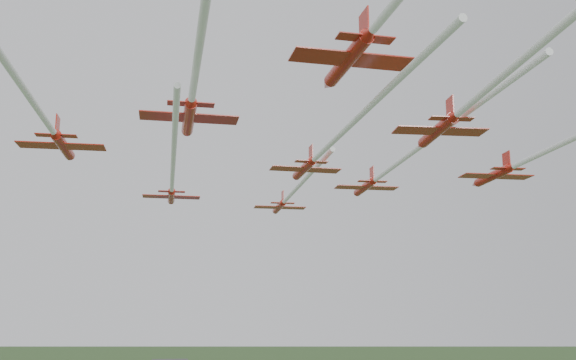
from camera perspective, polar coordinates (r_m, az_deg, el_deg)
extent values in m
cylinder|color=red|center=(109.80, -0.80, -2.41)|extent=(1.26, 8.39, 1.08)
cone|color=red|center=(114.74, -1.19, -2.83)|extent=(1.12, 1.80, 1.08)
cone|color=red|center=(105.15, -0.40, -1.97)|extent=(1.01, 1.20, 0.98)
ellipsoid|color=black|center=(111.78, -0.95, -2.38)|extent=(0.43, 0.94, 0.32)
cube|color=red|center=(108.99, -0.73, -2.46)|extent=(8.72, 2.75, 0.10)
cube|color=red|center=(106.06, -0.48, -2.06)|extent=(3.96, 1.27, 0.08)
cube|color=red|center=(106.45, -0.49, -1.50)|extent=(0.14, 1.77, 1.97)
cylinder|color=silver|center=(88.30, 1.43, -0.03)|extent=(1.33, 33.81, 0.59)
cylinder|color=red|center=(91.45, -10.33, -1.44)|extent=(1.02, 7.59, 0.98)
cone|color=red|center=(95.97, -10.35, -1.94)|extent=(0.99, 1.61, 0.98)
cone|color=red|center=(87.20, -10.30, -0.92)|extent=(0.90, 1.07, 0.89)
ellipsoid|color=black|center=(93.27, -10.33, -1.42)|extent=(0.38, 0.85, 0.29)
cube|color=red|center=(90.71, -10.33, -1.49)|extent=(7.86, 2.36, 0.09)
cube|color=red|center=(88.03, -10.30, -1.02)|extent=(3.57, 1.09, 0.07)
cube|color=red|center=(88.40, -10.28, -0.42)|extent=(0.10, 1.61, 1.78)
cylinder|color=silver|center=(67.19, -10.13, 2.39)|extent=(0.73, 40.00, 0.54)
cylinder|color=red|center=(97.53, 6.84, -0.63)|extent=(1.51, 9.03, 1.16)
cone|color=red|center=(102.69, 6.03, -1.23)|extent=(1.24, 1.95, 1.16)
cone|color=red|center=(92.71, 7.69, 0.00)|extent=(1.11, 1.31, 1.06)
ellipsoid|color=black|center=(99.62, 6.51, -0.63)|extent=(0.48, 1.02, 0.34)
cube|color=red|center=(96.68, 6.98, -0.68)|extent=(9.41, 3.10, 0.11)
cube|color=red|center=(93.65, 7.51, -0.13)|extent=(4.28, 1.43, 0.08)
cube|color=red|center=(94.10, 7.46, 0.54)|extent=(0.18, 1.91, 2.12)
cylinder|color=silver|center=(71.34, 12.94, 3.86)|extent=(2.36, 45.39, 0.63)
cylinder|color=red|center=(77.63, -19.35, 2.89)|extent=(1.45, 9.23, 1.19)
cone|color=red|center=(82.95, -18.71, 1.90)|extent=(1.25, 1.98, 1.19)
cone|color=red|center=(72.65, -20.05, 3.95)|extent=(1.12, 1.33, 1.08)
ellipsoid|color=black|center=(79.80, -19.07, 2.79)|extent=(0.48, 1.04, 0.35)
cube|color=red|center=(76.74, -19.47, 2.86)|extent=(9.60, 3.08, 0.11)
cube|color=red|center=(73.62, -19.90, 3.73)|extent=(4.36, 1.42, 0.09)
cube|color=red|center=(74.15, -19.81, 4.57)|extent=(0.16, 1.95, 2.16)
cylinder|color=silver|center=(54.85, -23.69, 9.39)|extent=(1.70, 37.22, 0.65)
cylinder|color=red|center=(75.38, 1.42, 0.99)|extent=(1.18, 7.89, 1.02)
cone|color=red|center=(79.91, 0.62, 0.23)|extent=(1.05, 1.69, 1.02)
cone|color=red|center=(71.14, 2.26, 1.79)|extent=(0.95, 1.13, 0.93)
ellipsoid|color=black|center=(77.22, 1.09, 0.95)|extent=(0.41, 0.89, 0.30)
cube|color=red|center=(74.63, 1.55, 0.94)|extent=(8.20, 2.57, 0.09)
cube|color=red|center=(71.97, 2.09, 1.63)|extent=(3.73, 1.19, 0.07)
cube|color=red|center=(72.39, 2.04, 2.38)|extent=(0.13, 1.67, 1.85)
cylinder|color=silver|center=(54.63, 6.93, 6.17)|extent=(1.27, 34.82, 0.56)
cylinder|color=red|center=(89.54, 17.75, 0.36)|extent=(1.56, 9.11, 1.17)
cone|color=red|center=(94.39, 16.30, -0.36)|extent=(1.25, 1.97, 1.17)
cone|color=red|center=(85.05, 19.26, 1.10)|extent=(1.12, 1.33, 1.07)
ellipsoid|color=black|center=(91.50, 17.15, 0.33)|extent=(0.49, 1.03, 0.34)
cube|color=red|center=(88.74, 18.00, 0.31)|extent=(9.50, 3.17, 0.11)
cube|color=red|center=(85.93, 18.96, 0.95)|extent=(4.32, 1.46, 0.09)
cube|color=red|center=(86.37, 18.84, 1.68)|extent=(0.19, 1.92, 2.13)
cylinder|color=red|center=(61.70, -8.80, 5.49)|extent=(1.16, 8.82, 1.14)
cone|color=red|center=(66.81, -8.99, 4.11)|extent=(1.14, 1.87, 1.14)
cone|color=red|center=(56.93, -8.58, 7.00)|extent=(1.04, 1.25, 1.04)
ellipsoid|color=black|center=(63.81, -8.87, 5.28)|extent=(0.44, 0.99, 0.33)
cube|color=red|center=(60.84, -8.77, 5.49)|extent=(9.13, 2.72, 0.10)
cube|color=red|center=(57.86, -8.63, 6.69)|extent=(4.15, 1.25, 0.08)
cube|color=red|center=(58.43, -8.60, 7.68)|extent=(0.11, 1.87, 2.07)
cylinder|color=red|center=(65.46, 13.11, 4.27)|extent=(1.84, 8.81, 1.13)
cone|color=red|center=(70.29, 11.69, 3.07)|extent=(1.28, 1.94, 1.13)
cone|color=red|center=(60.99, 14.64, 5.57)|extent=(1.13, 1.31, 1.03)
ellipsoid|color=black|center=(67.44, 12.52, 4.12)|extent=(0.51, 1.01, 0.33)
cube|color=red|center=(64.65, 13.36, 4.26)|extent=(9.24, 3.41, 0.10)
cube|color=red|center=(61.86, 14.32, 5.30)|extent=(4.20, 1.57, 0.08)
cube|color=red|center=(62.39, 14.20, 6.24)|extent=(0.25, 1.85, 2.06)
cylinder|color=red|center=(50.60, 5.30, 10.55)|extent=(1.48, 8.94, 1.15)
cone|color=red|center=(55.38, 3.54, 8.47)|extent=(1.22, 1.93, 1.15)
cone|color=red|center=(46.23, 7.32, 12.89)|extent=(1.09, 1.29, 1.05)
ellipsoid|color=black|center=(52.60, 4.57, 10.13)|extent=(0.48, 1.01, 0.34)
cube|color=red|center=(49.77, 5.61, 10.63)|extent=(9.31, 3.06, 0.10)
cube|color=red|center=(47.08, 6.89, 12.40)|extent=(4.23, 1.41, 0.08)
cube|color=red|center=(47.74, 6.77, 13.56)|extent=(0.17, 1.89, 2.09)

